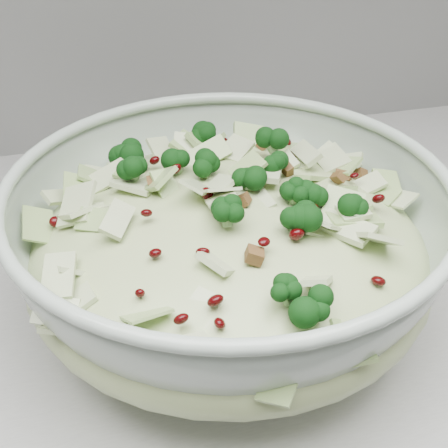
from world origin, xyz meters
The scene contains 2 objects.
mixing_bowl centered at (-0.13, 1.60, 0.97)m, with size 0.46×0.46×0.14m.
salad centered at (-0.13, 1.60, 1.00)m, with size 0.47×0.47×0.14m.
Camera 1 is at (-0.24, 1.20, 1.28)m, focal length 50.00 mm.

